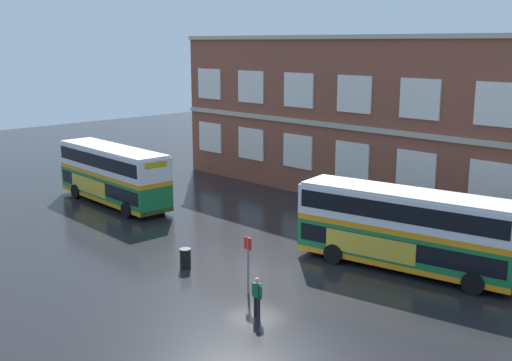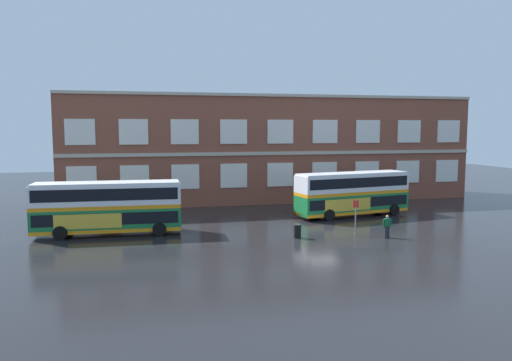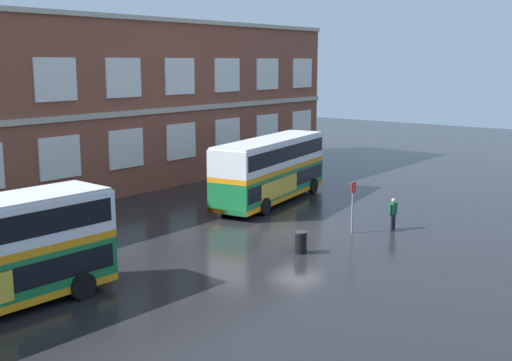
{
  "view_description": "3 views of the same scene",
  "coord_description": "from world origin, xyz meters",
  "views": [
    {
      "loc": [
        21.02,
        -20.83,
        11.27
      ],
      "look_at": [
        -2.63,
        2.57,
        3.86
      ],
      "focal_mm": 43.71,
      "sensor_mm": 36.0,
      "label": 1
    },
    {
      "loc": [
        -14.32,
        -37.06,
        8.18
      ],
      "look_at": [
        -5.16,
        1.53,
        3.99
      ],
      "focal_mm": 34.91,
      "sensor_mm": 36.0,
      "label": 2
    },
    {
      "loc": [
        -26.84,
        -18.65,
        8.87
      ],
      "look_at": [
        -1.18,
        1.78,
        2.75
      ],
      "focal_mm": 45.06,
      "sensor_mm": 36.0,
      "label": 3
    }
  ],
  "objects": [
    {
      "name": "bus_stand_flag",
      "position": [
        1.78,
        -2.3,
        1.64
      ],
      "size": [
        0.44,
        0.1,
        2.7
      ],
      "color": "slate",
      "rests_on": "ground"
    },
    {
      "name": "station_litter_bin",
      "position": [
        -2.88,
        -2.25,
        0.52
      ],
      "size": [
        0.6,
        0.6,
        1.03
      ],
      "color": "black",
      "rests_on": "ground"
    },
    {
      "name": "brick_terminal_building",
      "position": [
        0.45,
        17.98,
        5.74
      ],
      "size": [
        45.48,
        8.19,
        11.77
      ],
      "color": "brown",
      "rests_on": "ground"
    },
    {
      "name": "double_decker_near",
      "position": [
        -16.68,
        2.24,
        2.15
      ],
      "size": [
        11.09,
        3.18,
        4.07
      ],
      "color": "#197038",
      "rests_on": "ground"
    },
    {
      "name": "double_decker_middle",
      "position": [
        5.02,
        5.51,
        2.15
      ],
      "size": [
        11.28,
        4.51,
        4.07
      ],
      "color": "#197038",
      "rests_on": "ground"
    },
    {
      "name": "waiting_passenger",
      "position": [
        3.72,
        -3.66,
        0.93
      ],
      "size": [
        0.64,
        0.3,
        1.7
      ],
      "color": "black",
      "rests_on": "ground"
    },
    {
      "name": "ground_plane",
      "position": [
        0.0,
        2.0,
        0.0
      ],
      "size": [
        120.0,
        120.0,
        0.0
      ],
      "primitive_type": "plane",
      "color": "black"
    }
  ]
}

